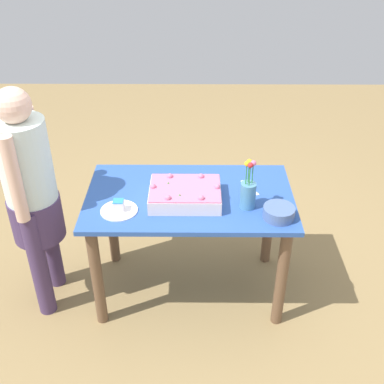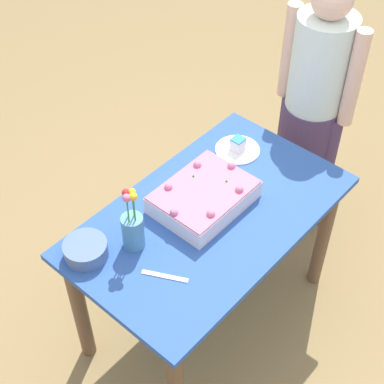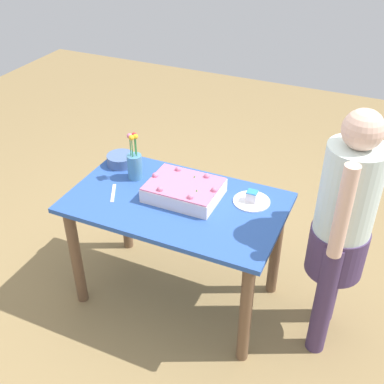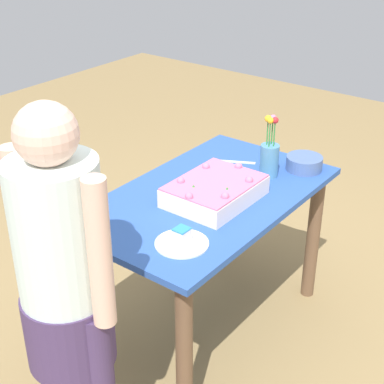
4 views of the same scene
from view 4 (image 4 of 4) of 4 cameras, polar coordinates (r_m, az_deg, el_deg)
ground_plane at (r=3.15m, az=1.32°, el=-12.67°), size 8.00×8.00×0.00m
dining_table at (r=2.79m, az=1.46°, el=-2.84°), size 1.27×0.75×0.77m
sheet_cake at (r=2.65m, az=2.22°, el=0.14°), size 0.42×0.32×0.12m
serving_plate_with_slice at (r=2.34m, az=-1.00°, el=-4.73°), size 0.22×0.22×0.07m
cake_knife at (r=3.04m, az=4.39°, el=2.92°), size 0.11×0.18×0.00m
flower_vase at (r=2.88m, az=7.52°, el=3.43°), size 0.09×0.09×0.31m
fruit_bowl at (r=3.00m, az=10.83°, el=2.77°), size 0.18×0.18×0.07m
person_standing at (r=2.05m, az=-12.29°, el=-8.53°), size 0.31×0.45×1.49m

